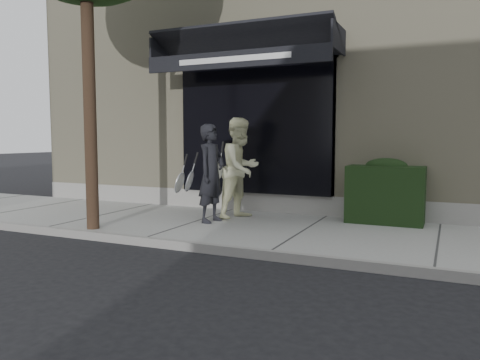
% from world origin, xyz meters
% --- Properties ---
extents(ground, '(80.00, 80.00, 0.00)m').
position_xyz_m(ground, '(0.00, 0.00, 0.00)').
color(ground, black).
rests_on(ground, ground).
extents(sidewalk, '(20.00, 3.00, 0.12)m').
position_xyz_m(sidewalk, '(0.00, 0.00, 0.06)').
color(sidewalk, gray).
rests_on(sidewalk, ground).
extents(curb, '(20.00, 0.10, 0.14)m').
position_xyz_m(curb, '(0.00, -1.55, 0.07)').
color(curb, gray).
rests_on(curb, ground).
extents(building_facade, '(14.30, 8.04, 5.64)m').
position_xyz_m(building_facade, '(-0.01, 4.96, 2.74)').
color(building_facade, '#BEB491').
rests_on(building_facade, ground).
extents(hedge, '(1.30, 0.70, 1.14)m').
position_xyz_m(hedge, '(1.10, 1.25, 0.66)').
color(hedge, black).
rests_on(hedge, sidewalk).
extents(pedestrian_front, '(0.78, 0.85, 1.73)m').
position_xyz_m(pedestrian_front, '(-1.71, 0.04, 0.98)').
color(pedestrian_front, black).
rests_on(pedestrian_front, sidewalk).
extents(pedestrian_back, '(0.94, 1.07, 1.86)m').
position_xyz_m(pedestrian_back, '(-1.41, 0.64, 1.05)').
color(pedestrian_back, beige).
rests_on(pedestrian_back, sidewalk).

